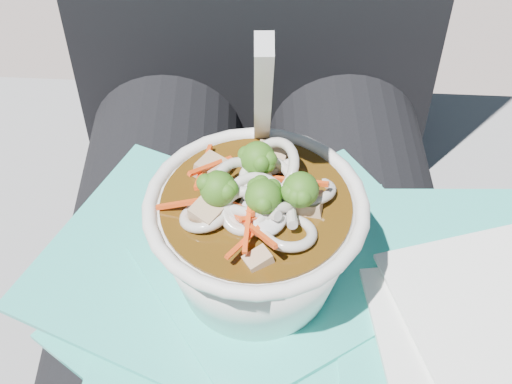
{
  "coord_description": "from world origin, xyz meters",
  "views": [
    {
      "loc": [
        -0.0,
        -0.31,
        1.01
      ],
      "look_at": [
        -0.0,
        -0.02,
        0.71
      ],
      "focal_mm": 50.0,
      "sensor_mm": 36.0,
      "label": 1
    }
  ],
  "objects_px": {
    "stone_ledge": "(256,357)",
    "person_body": "(257,220)",
    "udon_bowl": "(257,231)",
    "lap": "(257,329)",
    "plastic_bag": "(301,285)"
  },
  "relations": [
    {
      "from": "stone_ledge",
      "to": "udon_bowl",
      "type": "relative_size",
      "value": 5.26
    },
    {
      "from": "lap",
      "to": "person_body",
      "type": "bearing_deg",
      "value": 90.0
    },
    {
      "from": "stone_ledge",
      "to": "plastic_bag",
      "type": "height_order",
      "value": "plastic_bag"
    },
    {
      "from": "person_body",
      "to": "plastic_bag",
      "type": "xyz_separation_m",
      "value": [
        0.03,
        -0.11,
        0.06
      ]
    },
    {
      "from": "person_body",
      "to": "lap",
      "type": "bearing_deg",
      "value": -90.0
    },
    {
      "from": "udon_bowl",
      "to": "stone_ledge",
      "type": "bearing_deg",
      "value": 89.72
    },
    {
      "from": "lap",
      "to": "person_body",
      "type": "relative_size",
      "value": 0.48
    },
    {
      "from": "plastic_bag",
      "to": "udon_bowl",
      "type": "height_order",
      "value": "udon_bowl"
    },
    {
      "from": "stone_ledge",
      "to": "person_body",
      "type": "distance_m",
      "value": 0.33
    },
    {
      "from": "person_body",
      "to": "udon_bowl",
      "type": "height_order",
      "value": "person_body"
    },
    {
      "from": "stone_ledge",
      "to": "person_body",
      "type": "xyz_separation_m",
      "value": [
        -0.0,
        -0.06,
        0.33
      ]
    },
    {
      "from": "person_body",
      "to": "udon_bowl",
      "type": "distance_m",
      "value": 0.16
    },
    {
      "from": "stone_ledge",
      "to": "lap",
      "type": "relative_size",
      "value": 2.08
    },
    {
      "from": "person_body",
      "to": "stone_ledge",
      "type": "bearing_deg",
      "value": 90.0
    },
    {
      "from": "stone_ledge",
      "to": "udon_bowl",
      "type": "height_order",
      "value": "udon_bowl"
    }
  ]
}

